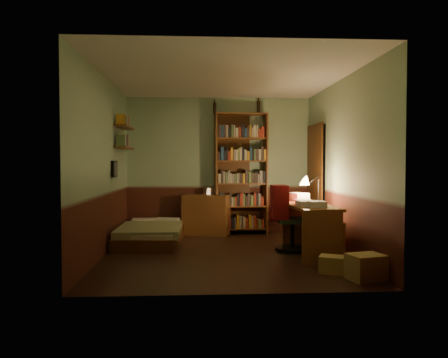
{
  "coord_description": "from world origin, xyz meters",
  "views": [
    {
      "loc": [
        -0.39,
        -6.39,
        1.33
      ],
      "look_at": [
        0.0,
        0.25,
        1.1
      ],
      "focal_mm": 35.0,
      "sensor_mm": 36.0,
      "label": 1
    }
  ],
  "objects": [
    {
      "name": "wall_shelf_upper",
      "position": [
        -1.64,
        1.1,
        1.95
      ],
      "size": [
        0.2,
        0.9,
        0.03
      ],
      "primitive_type": "cube",
      "color": "brown",
      "rests_on": "wall_left"
    },
    {
      "name": "door_trim",
      "position": [
        1.69,
        1.3,
        1.0
      ],
      "size": [
        0.02,
        0.98,
        2.08
      ],
      "primitive_type": "cube",
      "color": "#43230C",
      "rests_on": "ground"
    },
    {
      "name": "paper_stack",
      "position": [
        1.21,
        0.53,
        0.8
      ],
      "size": [
        0.34,
        0.38,
        0.13
      ],
      "primitive_type": "cube",
      "rotation": [
        0.0,
        0.0,
        0.37
      ],
      "color": "silver",
      "rests_on": "desk"
    },
    {
      "name": "dresser",
      "position": [
        -0.24,
        1.77,
        0.38
      ],
      "size": [
        0.94,
        0.67,
        0.75
      ],
      "primitive_type": "cube",
      "rotation": [
        0.0,
        0.0,
        -0.32
      ],
      "color": "brown",
      "rests_on": "ground"
    },
    {
      "name": "office_chair",
      "position": [
        1.04,
        0.17,
        0.57
      ],
      "size": [
        0.59,
        0.53,
        1.13
      ],
      "primitive_type": "cube",
      "rotation": [
        0.0,
        0.0,
        -0.05
      ],
      "color": "#2C4D32",
      "rests_on": "ground"
    },
    {
      "name": "wall_back",
      "position": [
        0.0,
        2.01,
        1.3
      ],
      "size": [
        3.5,
        0.02,
        2.6
      ],
      "primitive_type": "cube",
      "color": "#8FAD88",
      "rests_on": "ground"
    },
    {
      "name": "red_jacket",
      "position": [
        0.76,
        0.21,
        1.39
      ],
      "size": [
        0.27,
        0.45,
        0.51
      ],
      "primitive_type": "cube",
      "rotation": [
        0.0,
        0.0,
        0.08
      ],
      "color": "maroon",
      "rests_on": "office_chair"
    },
    {
      "name": "wall_right",
      "position": [
        1.76,
        0.0,
        1.3
      ],
      "size": [
        0.02,
        4.0,
        2.6
      ],
      "primitive_type": "cube",
      "color": "#8FAD88",
      "rests_on": "ground"
    },
    {
      "name": "desk",
      "position": [
        1.23,
        -0.14,
        0.37
      ],
      "size": [
        0.63,
        1.4,
        0.74
      ],
      "primitive_type": "cube",
      "rotation": [
        0.0,
        0.0,
        0.05
      ],
      "color": "brown",
      "rests_on": "ground"
    },
    {
      "name": "desk_lamp",
      "position": [
        1.51,
        0.41,
        1.03
      ],
      "size": [
        0.2,
        0.2,
        0.58
      ],
      "primitive_type": "cone",
      "rotation": [
        0.0,
        0.0,
        -0.13
      ],
      "color": "black",
      "rests_on": "desk"
    },
    {
      "name": "wall_left",
      "position": [
        -1.76,
        0.0,
        1.3
      ],
      "size": [
        0.02,
        4.0,
        2.6
      ],
      "primitive_type": "cube",
      "color": "#8FAD88",
      "rests_on": "ground"
    },
    {
      "name": "bottle_left",
      "position": [
        -0.08,
        1.96,
        2.39
      ],
      "size": [
        0.07,
        0.07,
        0.21
      ],
      "primitive_type": "cylinder",
      "rotation": [
        0.0,
        0.0,
        -0.33
      ],
      "color": "black",
      "rests_on": "bookshelf"
    },
    {
      "name": "cardboard_box_a",
      "position": [
        1.53,
        -1.54,
        0.15
      ],
      "size": [
        0.46,
        0.41,
        0.3
      ],
      "primitive_type": "cube",
      "rotation": [
        0.0,
        0.0,
        0.26
      ],
      "color": "tan",
      "rests_on": "ground"
    },
    {
      "name": "mini_stereo",
      "position": [
        -0.16,
        1.89,
        0.81
      ],
      "size": [
        0.27,
        0.25,
        0.12
      ],
      "primitive_type": "cube",
      "rotation": [
        0.0,
        0.0,
        0.4
      ],
      "color": "#B2B2B7",
      "rests_on": "dresser"
    },
    {
      "name": "wall_front",
      "position": [
        0.0,
        -2.01,
        1.3
      ],
      "size": [
        3.5,
        0.02,
        2.6
      ],
      "primitive_type": "cube",
      "color": "#8FAD88",
      "rests_on": "ground"
    },
    {
      "name": "doorway",
      "position": [
        1.72,
        1.3,
        1.0
      ],
      "size": [
        0.06,
        0.9,
        2.0
      ],
      "primitive_type": "cube",
      "color": "black",
      "rests_on": "ground"
    },
    {
      "name": "bed",
      "position": [
        -1.19,
        0.97,
        0.26
      ],
      "size": [
        1.04,
        1.82,
        0.53
      ],
      "primitive_type": "cube",
      "rotation": [
        0.0,
        0.0,
        -0.05
      ],
      "color": "#626E43",
      "rests_on": "ground"
    },
    {
      "name": "floor",
      "position": [
        0.0,
        0.0,
        -0.01
      ],
      "size": [
        3.5,
        4.0,
        0.02
      ],
      "primitive_type": "cube",
      "color": "black",
      "rests_on": "ground"
    },
    {
      "name": "framed_picture",
      "position": [
        -1.72,
        0.6,
        1.25
      ],
      "size": [
        0.04,
        0.32,
        0.26
      ],
      "primitive_type": "cube",
      "color": "black",
      "rests_on": "wall_left"
    },
    {
      "name": "bookshelf",
      "position": [
        0.41,
        1.85,
        1.14
      ],
      "size": [
        1.0,
        0.4,
        2.29
      ],
      "primitive_type": "cube",
      "rotation": [
        0.0,
        0.0,
        0.09
      ],
      "color": "brown",
      "rests_on": "ground"
    },
    {
      "name": "wall_shelf_lower",
      "position": [
        -1.64,
        1.1,
        1.6
      ],
      "size": [
        0.2,
        0.9,
        0.03
      ],
      "primitive_type": "cube",
      "color": "brown",
      "rests_on": "wall_left"
    },
    {
      "name": "bottle_right",
      "position": [
        0.76,
        1.96,
        2.41
      ],
      "size": [
        0.07,
        0.07,
        0.25
      ],
      "primitive_type": "cylinder",
      "rotation": [
        0.0,
        0.0,
        -0.08
      ],
      "color": "black",
      "rests_on": "bookshelf"
    },
    {
      "name": "cardboard_box_b",
      "position": [
        1.24,
        -1.2,
        0.1
      ],
      "size": [
        0.37,
        0.34,
        0.21
      ],
      "primitive_type": "cube",
      "rotation": [
        0.0,
        0.0,
        -0.44
      ],
      "color": "tan",
      "rests_on": "ground"
    },
    {
      "name": "ceiling",
      "position": [
        0.0,
        0.0,
        2.61
      ],
      "size": [
        3.5,
        4.0,
        0.02
      ],
      "primitive_type": "cube",
      "color": "silver",
      "rests_on": "wall_back"
    }
  ]
}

